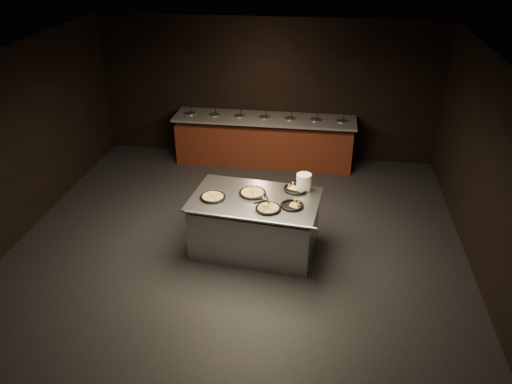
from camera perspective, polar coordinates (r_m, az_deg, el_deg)
room at (r=6.80m, az=-2.91°, el=1.90°), size 7.02×8.02×2.92m
salad_bar at (r=10.42m, az=0.93°, el=5.57°), size 3.70×0.83×1.18m
serving_counter at (r=7.60m, az=-0.10°, el=-3.81°), size 1.99×1.39×0.90m
plate_stack at (r=7.56m, az=5.50°, el=1.10°), size 0.23×0.23×0.26m
pan_veggie_whole at (r=7.38m, az=-4.96°, el=-0.55°), size 0.38×0.38×0.04m
pan_cheese_whole at (r=7.47m, az=-0.40°, el=-0.08°), size 0.41×0.41×0.04m
pan_cheese_slices_a at (r=7.60m, az=4.60°, el=0.38°), size 0.38×0.38×0.04m
pan_cheese_slices_b at (r=7.07m, az=1.41°, el=-1.87°), size 0.37×0.37×0.04m
pan_veggie_slices at (r=7.16m, az=4.15°, el=-1.52°), size 0.34×0.34×0.04m
server_left at (r=7.25m, az=0.98°, el=-0.50°), size 0.25×0.29×0.17m
server_right at (r=7.04m, az=0.84°, el=-1.42°), size 0.34×0.15×0.16m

